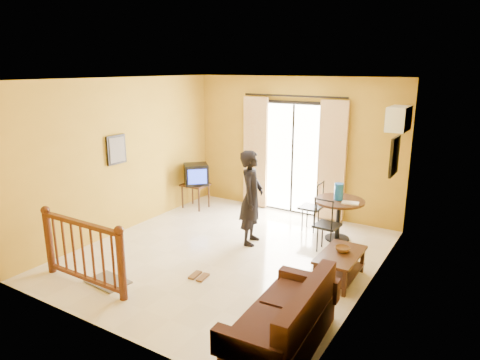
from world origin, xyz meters
The scene contains 19 objects.
ground centered at (0.00, 0.00, 0.00)m, with size 5.00×5.00×0.00m, color beige.
room_shell centered at (0.00, 0.00, 1.70)m, with size 5.00×5.00×5.00m.
balcony_door centered at (0.00, 2.43, 1.19)m, with size 2.25×0.14×2.46m.
tv_table centered at (-1.90, 1.64, 0.46)m, with size 0.53×0.44×0.53m.
television centered at (-1.87, 1.63, 0.75)m, with size 0.66×0.65×0.44m.
picture_left centered at (-2.22, -0.20, 1.55)m, with size 0.05×0.42×0.52m.
dining_table centered at (1.32, 1.55, 0.58)m, with size 0.88×0.88×0.73m.
water_jug centered at (1.30, 1.55, 0.88)m, with size 0.16×0.16×0.29m, color #124FAB.
serving_tray centered at (1.54, 1.45, 0.74)m, with size 0.28×0.18×0.02m, color beige.
dining_chairs centered at (1.03, 1.33, 0.00)m, with size 1.00×1.15×0.95m.
air_conditioner centered at (2.09, 1.95, 2.15)m, with size 0.31×0.60×0.40m.
botanical_print centered at (2.22, 1.30, 1.65)m, with size 0.05×0.50×0.60m.
coffee_table centered at (1.85, 0.10, 0.28)m, with size 0.52×0.93×0.41m.
bowl centered at (1.85, 0.18, 0.45)m, with size 0.21×0.21×0.07m, color brown.
sofa centered at (1.85, -1.67, 0.29)m, with size 0.83×1.65×0.77m.
standing_person centered at (0.09, 0.62, 0.82)m, with size 0.60×0.39×1.64m, color black.
stair_balustrade centered at (-1.15, -1.90, 0.56)m, with size 1.63×0.13×1.04m.
doormat centered at (-0.93, -1.69, 0.01)m, with size 0.60×0.40×0.02m, color #635B4F.
sandals centered at (0.08, -0.89, 0.01)m, with size 0.27×0.26×0.03m.
Camera 1 is at (3.56, -5.41, 2.98)m, focal length 32.00 mm.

